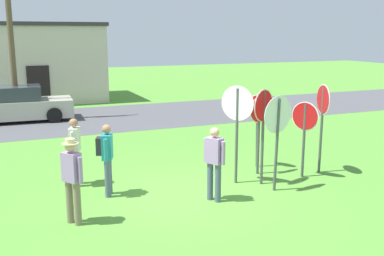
% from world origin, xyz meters
% --- Properties ---
extents(ground_plane, '(80.00, 80.00, 0.00)m').
position_xyz_m(ground_plane, '(0.00, 0.00, 0.00)').
color(ground_plane, '#518E33').
extents(street_asphalt, '(60.00, 6.40, 0.01)m').
position_xyz_m(street_asphalt, '(0.00, 10.35, 0.00)').
color(street_asphalt, '#4C4C51').
rests_on(street_asphalt, ground).
extents(building_background, '(7.38, 5.33, 4.27)m').
position_xyz_m(building_background, '(-2.20, 17.26, 2.14)').
color(building_background, beige).
rests_on(building_background, ground).
extents(utility_pole, '(1.80, 0.24, 8.98)m').
position_xyz_m(utility_pole, '(-3.38, 11.29, 4.68)').
color(utility_pole, brown).
rests_on(utility_pole, ground).
extents(parked_car_on_street, '(4.36, 2.14, 1.51)m').
position_xyz_m(parked_car_on_street, '(-3.29, 11.07, 0.69)').
color(parked_car_on_street, '#B7B2A3').
rests_on(parked_car_on_street, ground).
extents(stop_sign_center_cluster, '(0.51, 0.72, 2.48)m').
position_xyz_m(stop_sign_center_cluster, '(1.50, 0.30, 1.72)').
color(stop_sign_center_cluster, '#474C4C').
rests_on(stop_sign_center_cluster, ground).
extents(stop_sign_rear_right, '(0.36, 0.67, 2.00)m').
position_xyz_m(stop_sign_rear_right, '(3.34, 0.06, 1.36)').
color(stop_sign_rear_right, '#474C4C').
rests_on(stop_sign_rear_right, ground).
extents(stop_sign_low_front, '(0.73, 0.37, 2.39)m').
position_xyz_m(stop_sign_low_front, '(2.05, -0.02, 1.65)').
color(stop_sign_low_front, '#474C4C').
rests_on(stop_sign_low_front, ground).
extents(stop_sign_rear_left, '(0.66, 0.18, 2.08)m').
position_xyz_m(stop_sign_rear_left, '(2.39, 0.74, 1.40)').
color(stop_sign_rear_left, '#474C4C').
rests_on(stop_sign_rear_left, ground).
extents(stop_sign_far_back, '(0.22, 0.78, 2.40)m').
position_xyz_m(stop_sign_far_back, '(4.00, 0.21, 1.66)').
color(stop_sign_far_back, '#474C4C').
rests_on(stop_sign_far_back, ground).
extents(stop_sign_nearest, '(0.27, 0.64, 2.07)m').
position_xyz_m(stop_sign_nearest, '(2.68, 1.30, 1.39)').
color(stop_sign_nearest, '#474C4C').
rests_on(stop_sign_nearest, ground).
extents(stop_sign_tallest, '(0.87, 0.25, 2.31)m').
position_xyz_m(stop_sign_tallest, '(2.10, -0.57, 1.60)').
color(stop_sign_tallest, '#474C4C').
rests_on(stop_sign_tallest, ground).
extents(person_in_blue, '(0.36, 0.51, 1.69)m').
position_xyz_m(person_in_blue, '(0.46, -0.60, 0.95)').
color(person_in_blue, '#4C5670').
rests_on(person_in_blue, ground).
extents(person_on_left, '(0.39, 0.48, 1.74)m').
position_xyz_m(person_on_left, '(-2.64, -0.67, 0.98)').
color(person_on_left, '#7A6B56').
rests_on(person_on_left, ground).
extents(person_in_teal, '(0.33, 0.54, 1.69)m').
position_xyz_m(person_in_teal, '(-2.25, 1.66, 0.95)').
color(person_in_teal, '#7A6B56').
rests_on(person_in_teal, ground).
extents(person_in_dark_shirt, '(0.43, 0.54, 1.69)m').
position_xyz_m(person_in_dark_shirt, '(-1.69, 0.65, 0.98)').
color(person_in_dark_shirt, '#4C5670').
rests_on(person_in_dark_shirt, ground).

